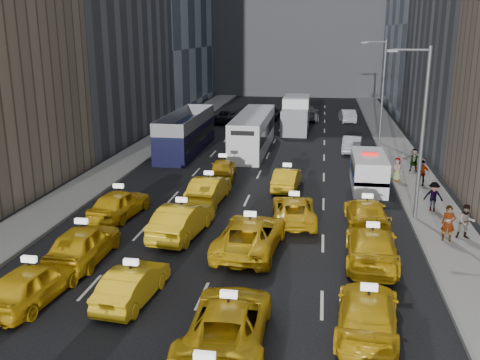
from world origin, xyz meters
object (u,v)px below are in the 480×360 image
(box_truck, at_px, (296,115))
(pedestrian_0, at_px, (448,223))
(nypd_van, at_px, (369,172))
(double_decker, at_px, (186,133))
(city_bus, at_px, (253,132))

(box_truck, bearing_deg, pedestrian_0, -74.61)
(nypd_van, xyz_separation_m, double_decker, (-14.12, 8.50, 0.54))
(double_decker, height_order, box_truck, box_truck)
(nypd_van, relative_size, box_truck, 0.73)
(double_decker, relative_size, pedestrian_0, 6.36)
(double_decker, bearing_deg, pedestrian_0, -45.78)
(city_bus, relative_size, pedestrian_0, 6.99)
(nypd_van, distance_m, pedestrian_0, 9.53)
(double_decker, xyz_separation_m, city_bus, (5.37, 1.53, -0.06))
(double_decker, distance_m, box_truck, 13.84)
(box_truck, bearing_deg, double_decker, -129.04)
(nypd_van, xyz_separation_m, city_bus, (-8.75, 10.03, 0.48))
(nypd_van, height_order, box_truck, box_truck)
(nypd_van, height_order, double_decker, double_decker)
(nypd_van, bearing_deg, pedestrian_0, -74.25)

